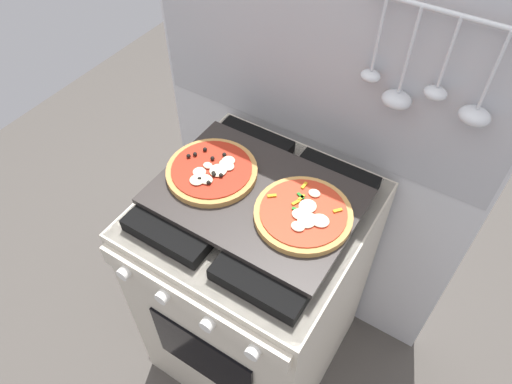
% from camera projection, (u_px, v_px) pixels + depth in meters
% --- Properties ---
extents(ground_plane, '(4.00, 4.00, 0.00)m').
position_uv_depth(ground_plane, '(256.00, 341.00, 1.95)').
color(ground_plane, '#4C4742').
extents(kitchen_backsplash, '(1.10, 0.09, 1.55)m').
position_uv_depth(kitchen_backsplash, '(311.00, 156.00, 1.55)').
color(kitchen_backsplash, silver).
rests_on(kitchen_backsplash, ground_plane).
extents(stove, '(0.60, 0.64, 0.90)m').
position_uv_depth(stove, '(256.00, 285.00, 1.61)').
color(stove, beige).
rests_on(stove, ground_plane).
extents(baking_tray, '(0.54, 0.38, 0.02)m').
position_uv_depth(baking_tray, '(256.00, 196.00, 1.27)').
color(baking_tray, '#2D2826').
rests_on(baking_tray, stove).
extents(pizza_left, '(0.25, 0.25, 0.03)m').
position_uv_depth(pizza_left, '(212.00, 171.00, 1.31)').
color(pizza_left, '#C18947').
rests_on(pizza_left, baking_tray).
extents(pizza_right, '(0.25, 0.25, 0.03)m').
position_uv_depth(pizza_right, '(303.00, 214.00, 1.21)').
color(pizza_right, tan).
rests_on(pizza_right, baking_tray).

